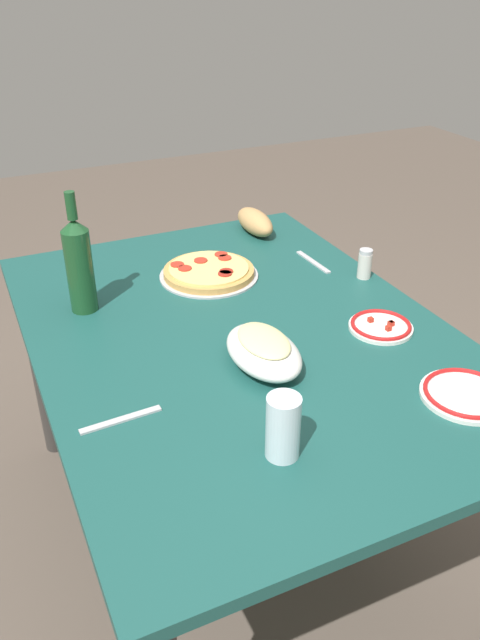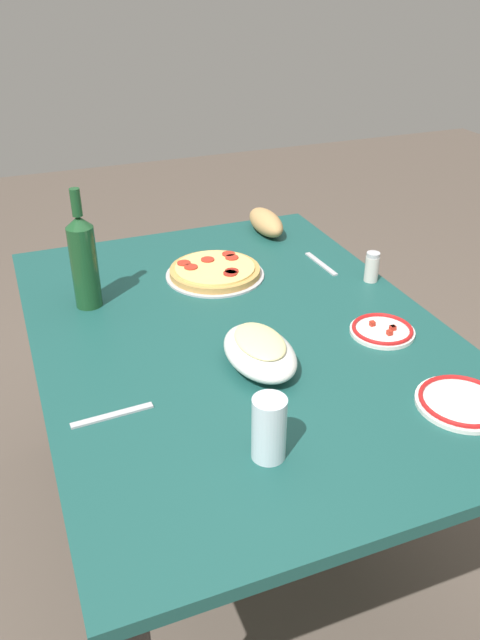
% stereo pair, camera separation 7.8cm
% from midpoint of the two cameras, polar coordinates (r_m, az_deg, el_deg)
% --- Properties ---
extents(ground_plane, '(8.00, 8.00, 0.00)m').
position_cam_midpoint_polar(ground_plane, '(2.05, 1.14, -18.46)').
color(ground_plane, brown).
rests_on(ground_plane, ground).
extents(dining_table, '(1.38, 0.99, 0.72)m').
position_cam_midpoint_polar(dining_table, '(1.64, 1.36, -4.07)').
color(dining_table, '#194C47').
rests_on(dining_table, ground).
extents(pepperoni_pizza, '(0.29, 0.29, 0.03)m').
position_cam_midpoint_polar(pepperoni_pizza, '(1.85, -1.06, 4.38)').
color(pepperoni_pizza, '#B7B7BC').
rests_on(pepperoni_pizza, dining_table).
extents(baked_pasta_dish, '(0.24, 0.15, 0.08)m').
position_cam_midpoint_polar(baked_pasta_dish, '(1.44, 3.33, -2.74)').
color(baked_pasta_dish, white).
rests_on(baked_pasta_dish, dining_table).
extents(wine_bottle, '(0.07, 0.07, 0.32)m').
position_cam_midpoint_polar(wine_bottle, '(1.68, -12.57, 5.27)').
color(wine_bottle, '#194723').
rests_on(wine_bottle, dining_table).
extents(water_glass, '(0.07, 0.07, 0.13)m').
position_cam_midpoint_polar(water_glass, '(1.18, 4.53, -9.71)').
color(water_glass, silver).
rests_on(water_glass, dining_table).
extents(side_plate_near, '(0.16, 0.16, 0.02)m').
position_cam_midpoint_polar(side_plate_near, '(1.62, 14.00, -0.91)').
color(side_plate_near, white).
rests_on(side_plate_near, dining_table).
extents(side_plate_far, '(0.19, 0.19, 0.02)m').
position_cam_midpoint_polar(side_plate_far, '(1.42, 20.80, -6.92)').
color(side_plate_far, white).
rests_on(side_plate_far, dining_table).
extents(bread_loaf, '(0.20, 0.09, 0.08)m').
position_cam_midpoint_polar(bread_loaf, '(2.15, 3.39, 8.74)').
color(bread_loaf, tan).
rests_on(bread_loaf, dining_table).
extents(spice_shaker, '(0.04, 0.04, 0.09)m').
position_cam_midpoint_polar(spice_shaker, '(1.86, 12.93, 4.65)').
color(spice_shaker, silver).
rests_on(spice_shaker, dining_table).
extents(fork_left, '(0.03, 0.17, 0.00)m').
position_cam_midpoint_polar(fork_left, '(1.32, -9.73, -8.46)').
color(fork_left, '#B7B7BC').
rests_on(fork_left, dining_table).
extents(fork_right, '(0.17, 0.02, 0.00)m').
position_cam_midpoint_polar(fork_right, '(1.95, 8.42, 5.00)').
color(fork_right, '#B7B7BC').
rests_on(fork_right, dining_table).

